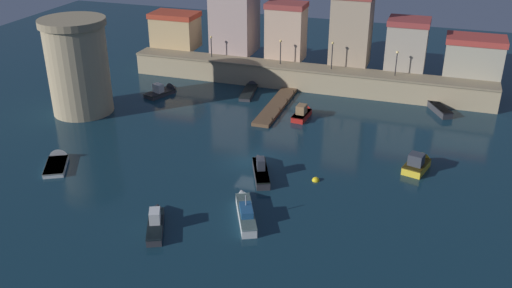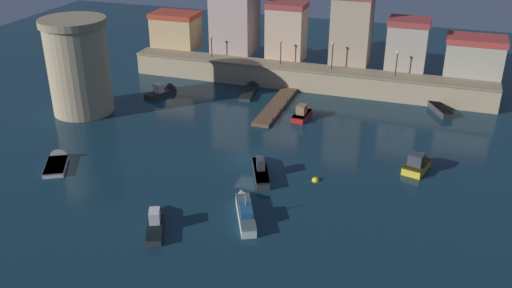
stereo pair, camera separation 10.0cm
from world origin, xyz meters
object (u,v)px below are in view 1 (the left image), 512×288
object	(u,v)px
quay_lamp_0	(211,43)
quay_lamp_1	(281,48)
quay_lamp_3	(397,59)
moored_boat_8	(303,113)
quay_lamp_2	(332,51)
moored_boat_1	(260,168)
moored_boat_6	(437,107)
moored_boat_3	(165,91)
moored_boat_5	(58,161)
fortress_tower	(78,66)
moored_boat_7	(250,89)
moored_boat_2	(245,210)
moored_boat_0	(418,163)
mooring_buoy_0	(316,181)
moored_boat_4	(156,220)

from	to	relation	value
quay_lamp_0	quay_lamp_1	size ratio (longest dim) A/B	0.90
quay_lamp_3	moored_boat_8	distance (m)	14.11
quay_lamp_3	quay_lamp_2	bearing A→B (deg)	180.00
quay_lamp_0	moored_boat_1	world-z (taller)	quay_lamp_0
quay_lamp_2	moored_boat_6	bearing A→B (deg)	-10.10
quay_lamp_1	moored_boat_3	world-z (taller)	quay_lamp_1
quay_lamp_1	moored_boat_5	distance (m)	32.49
fortress_tower	moored_boat_7	xyz separation A→B (m)	(16.64, 12.94, -5.39)
quay_lamp_1	moored_boat_8	world-z (taller)	quay_lamp_1
quay_lamp_3	moored_boat_2	xyz separation A→B (m)	(-8.66, -31.71, -4.60)
quay_lamp_0	moored_boat_1	xyz separation A→B (m)	(15.01, -24.34, -4.49)
quay_lamp_0	moored_boat_3	bearing A→B (deg)	-114.65
quay_lamp_3	moored_boat_0	distance (m)	19.57
quay_lamp_1	moored_boat_0	size ratio (longest dim) A/B	0.72
quay_lamp_0	moored_boat_0	distance (m)	34.83
quay_lamp_0	moored_boat_8	bearing A→B (deg)	-31.74
fortress_tower	moored_boat_8	world-z (taller)	fortress_tower
quay_lamp_1	moored_boat_5	bearing A→B (deg)	-116.64
quay_lamp_2	moored_boat_5	distance (m)	36.08
moored_boat_0	quay_lamp_0	bearing A→B (deg)	72.08
quay_lamp_0	mooring_buoy_0	size ratio (longest dim) A/B	4.12
moored_boat_0	moored_boat_2	world-z (taller)	moored_boat_2
fortress_tower	moored_boat_5	xyz separation A→B (m)	(5.33, -12.44, -5.41)
quay_lamp_2	quay_lamp_3	size ratio (longest dim) A/B	1.15
moored_boat_7	moored_boat_8	world-z (taller)	moored_boat_8
quay_lamp_3	mooring_buoy_0	bearing A→B (deg)	-100.33
moored_boat_4	mooring_buoy_0	size ratio (longest dim) A/B	8.14
moored_boat_6	moored_boat_0	bearing A→B (deg)	148.90
quay_lamp_3	moored_boat_6	world-z (taller)	quay_lamp_3
fortress_tower	quay_lamp_2	size ratio (longest dim) A/B	3.11
quay_lamp_2	moored_boat_7	world-z (taller)	quay_lamp_2
moored_boat_4	moored_boat_7	distance (m)	32.28
quay_lamp_2	moored_boat_0	xyz separation A→B (m)	(12.49, -18.51, -4.82)
moored_boat_7	moored_boat_3	bearing A→B (deg)	104.65
moored_boat_8	quay_lamp_1	bearing A→B (deg)	35.03
moored_boat_8	quay_lamp_0	bearing A→B (deg)	62.82
moored_boat_5	moored_boat_6	size ratio (longest dim) A/B	0.95
fortress_tower	quay_lamp_2	bearing A→B (deg)	31.45
fortress_tower	moored_boat_0	size ratio (longest dim) A/B	2.48
quay_lamp_0	moored_boat_0	xyz separation A→B (m)	(29.17, -18.51, -4.43)
fortress_tower	moored_boat_3	world-z (taller)	fortress_tower
moored_boat_4	moored_boat_6	xyz separation A→B (m)	(20.48, 33.04, -0.08)
mooring_buoy_0	quay_lamp_2	bearing A→B (deg)	98.69
moored_boat_7	moored_boat_8	bearing A→B (deg)	-133.77
fortress_tower	moored_boat_0	distance (m)	39.47
moored_boat_1	moored_boat_5	distance (m)	20.07
moored_boat_6	mooring_buoy_0	world-z (taller)	moored_boat_6
moored_boat_8	mooring_buoy_0	world-z (taller)	moored_boat_8
quay_lamp_3	moored_boat_5	world-z (taller)	quay_lamp_3
moored_boat_1	moored_boat_6	bearing A→B (deg)	-57.87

